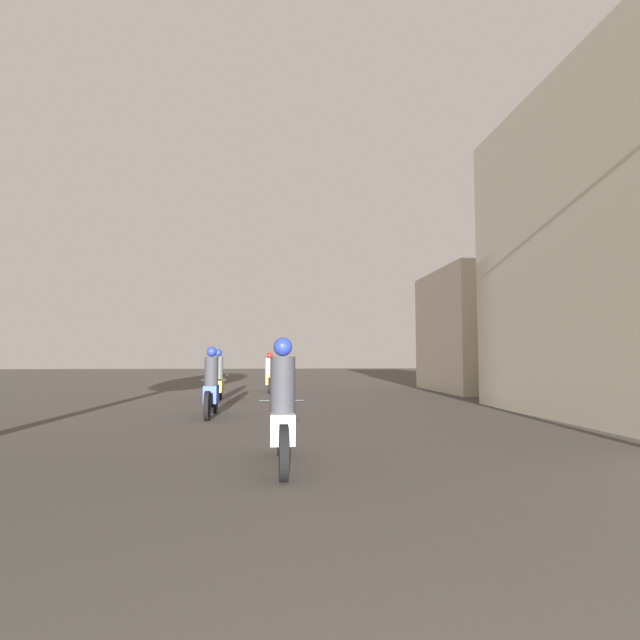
# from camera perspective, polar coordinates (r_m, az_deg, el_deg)

# --- Properties ---
(motorcycle_silver) EXTENTS (0.60, 2.11, 1.63)m
(motorcycle_silver) POSITION_cam_1_polar(r_m,az_deg,el_deg) (6.46, -4.33, -10.76)
(motorcycle_silver) COLOR black
(motorcycle_silver) RESTS_ON ground_plane
(motorcycle_blue) EXTENTS (0.60, 2.12, 1.63)m
(motorcycle_blue) POSITION_cam_1_polar(r_m,az_deg,el_deg) (11.98, -12.31, -7.65)
(motorcycle_blue) COLOR black
(motorcycle_blue) RESTS_ON ground_plane
(motorcycle_yellow) EXTENTS (0.60, 1.92, 1.64)m
(motorcycle_yellow) POSITION_cam_1_polar(r_m,az_deg,el_deg) (16.11, -11.58, -6.80)
(motorcycle_yellow) COLOR black
(motorcycle_yellow) RESTS_ON ground_plane
(motorcycle_orange) EXTENTS (0.60, 2.09, 1.57)m
(motorcycle_orange) POSITION_cam_1_polar(r_m,az_deg,el_deg) (20.07, -5.79, -6.39)
(motorcycle_orange) COLOR black
(motorcycle_orange) RESTS_ON ground_plane
(building_right_far) EXTENTS (5.93, 5.58, 4.89)m
(building_right_far) POSITION_cam_1_polar(r_m,az_deg,el_deg) (21.87, 20.47, -1.20)
(building_right_far) COLOR beige
(building_right_far) RESTS_ON ground_plane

